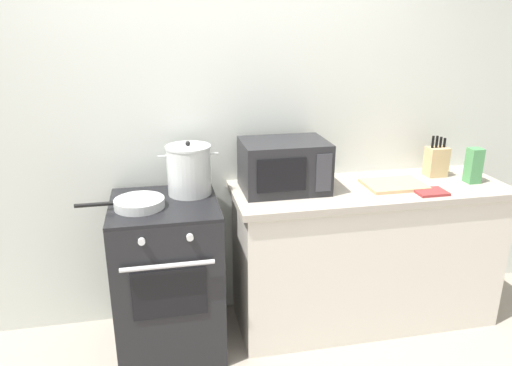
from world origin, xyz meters
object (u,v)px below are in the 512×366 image
object	(u,v)px
stove	(168,276)
pasta_box	(474,166)
microwave	(284,166)
knife_block	(436,161)
oven_mitt	(431,192)
frying_pan	(138,203)
cutting_board	(394,185)
stock_pot	(189,170)

from	to	relation	value
stove	pasta_box	distance (m)	1.99
microwave	knife_block	bearing A→B (deg)	3.41
oven_mitt	frying_pan	bearing A→B (deg)	176.14
cutting_board	pasta_box	xyz separation A→B (m)	(0.51, -0.03, 0.10)
stove	microwave	xyz separation A→B (m)	(0.71, 0.08, 0.61)
cutting_board	stock_pot	bearing A→B (deg)	174.33
stove	knife_block	bearing A→B (deg)	4.61
stove	microwave	size ratio (longest dim) A/B	1.84
frying_pan	microwave	world-z (taller)	microwave
stove	oven_mitt	world-z (taller)	oven_mitt
knife_block	oven_mitt	size ratio (longest dim) A/B	1.49
microwave	cutting_board	world-z (taller)	microwave
stove	cutting_board	xyz separation A→B (m)	(1.39, 0.00, 0.47)
knife_block	microwave	bearing A→B (deg)	-176.59
stock_pot	pasta_box	distance (m)	1.75
microwave	oven_mitt	xyz separation A→B (m)	(0.83, -0.24, -0.14)
microwave	cutting_board	distance (m)	0.70
stove	microwave	distance (m)	0.94
stock_pot	microwave	bearing A→B (deg)	-4.58
stove	frying_pan	distance (m)	0.51
stove	frying_pan	world-z (taller)	frying_pan
microwave	frying_pan	bearing A→B (deg)	-171.63
stock_pot	frying_pan	size ratio (longest dim) A/B	0.73
pasta_box	cutting_board	bearing A→B (deg)	176.64
stock_pot	cutting_board	size ratio (longest dim) A/B	0.95
stove	pasta_box	size ratio (longest dim) A/B	4.18
stove	knife_block	xyz separation A→B (m)	(1.75, 0.14, 0.56)
stove	cutting_board	distance (m)	1.47
frying_pan	pasta_box	distance (m)	2.04
cutting_board	pasta_box	bearing A→B (deg)	-3.36
frying_pan	knife_block	size ratio (longest dim) A/B	1.76
stock_pot	microwave	xyz separation A→B (m)	(0.56, -0.04, 0.01)
frying_pan	knife_block	distance (m)	1.90
cutting_board	oven_mitt	size ratio (longest dim) A/B	2.00
stock_pot	frying_pan	xyz separation A→B (m)	(-0.29, -0.17, -0.12)
frying_pan	cutting_board	bearing A→B (deg)	1.75
cutting_board	oven_mitt	xyz separation A→B (m)	(0.15, -0.16, -0.00)
stove	stock_pot	bearing A→B (deg)	38.28
frying_pan	knife_block	world-z (taller)	knife_block
knife_block	pasta_box	world-z (taller)	knife_block
stove	knife_block	size ratio (longest dim) A/B	3.43
microwave	pasta_box	size ratio (longest dim) A/B	2.27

